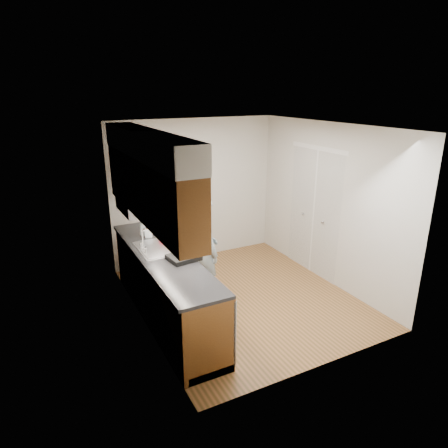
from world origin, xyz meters
name	(u,v)px	position (x,y,z in m)	size (l,w,h in m)	color
floor	(243,297)	(0.00, 0.00, 0.00)	(3.50, 3.50, 0.00)	#966139
ceiling	(246,126)	(0.00, 0.00, 2.50)	(3.50, 3.50, 0.00)	white
wall_left	(139,235)	(-1.50, 0.00, 1.25)	(0.02, 3.50, 2.50)	beige
wall_right	(328,204)	(1.50, 0.00, 1.25)	(0.02, 3.50, 2.50)	beige
wall_back	(195,191)	(0.00, 1.75, 1.25)	(3.00, 0.02, 2.50)	beige
counter	(165,285)	(-1.20, 0.00, 0.49)	(0.64, 2.80, 1.30)	brown
upper_cabinets	(148,177)	(-1.33, 0.05, 1.95)	(0.47, 2.80, 1.21)	brown
closet_door	(314,213)	(1.49, 0.30, 1.02)	(0.02, 1.22, 2.05)	silver
floor_mat	(205,301)	(-0.55, 0.15, 0.01)	(0.45, 0.77, 0.01)	slate
person	(205,243)	(-0.55, 0.15, 0.92)	(0.64, 0.43, 1.81)	#879AA4
soap_bottle_a	(143,227)	(-1.23, 0.77, 1.07)	(0.10, 0.10, 0.26)	white
soap_bottle_b	(148,230)	(-1.18, 0.68, 1.05)	(0.10, 0.10, 0.22)	white
soda_can	(161,236)	(-1.07, 0.49, 1.00)	(0.07, 0.07, 0.13)	#AA1D31
steel_can	(148,231)	(-1.17, 0.77, 1.01)	(0.07, 0.07, 0.13)	#A5A5AA
dish_rack	(184,257)	(-1.03, -0.29, 0.97)	(0.37, 0.31, 0.06)	black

